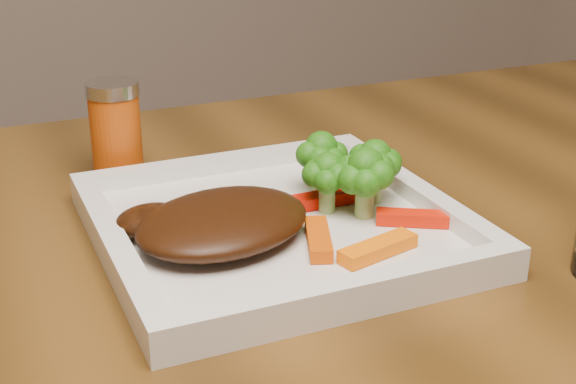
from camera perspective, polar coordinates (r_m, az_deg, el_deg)
name	(u,v)px	position (r m, az deg, el deg)	size (l,w,h in m)	color
plate	(276,231)	(0.63, -0.84, -2.76)	(0.27, 0.27, 0.01)	white
steak	(223,222)	(0.59, -4.67, -2.13)	(0.14, 0.11, 0.03)	#361908
broccoli_0	(321,154)	(0.67, 2.38, 2.69)	(0.05, 0.05, 0.07)	#307613
broccoli_1	(375,165)	(0.66, 6.18, 1.94)	(0.05, 0.05, 0.06)	#256611
broccoli_2	(365,182)	(0.63, 5.51, 0.73)	(0.05, 0.05, 0.06)	#326510
broccoli_3	(327,176)	(0.63, 2.82, 1.17)	(0.05, 0.05, 0.06)	#187112
carrot_0	(378,248)	(0.58, 6.42, -4.01)	(0.06, 0.02, 0.01)	#FF6F04
carrot_1	(412,218)	(0.63, 8.82, -1.83)	(0.06, 0.01, 0.01)	red
carrot_2	(319,239)	(0.59, 2.18, -3.35)	(0.06, 0.02, 0.01)	#CF4803
carrot_3	(364,178)	(0.70, 5.43, 0.97)	(0.06, 0.02, 0.01)	red
carrot_6	(330,198)	(0.66, 2.99, -0.42)	(0.06, 0.02, 0.01)	red
spice_shaker	(116,132)	(0.74, -12.14, 4.22)	(0.05, 0.05, 0.09)	#B14109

